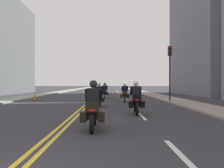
{
  "coord_description": "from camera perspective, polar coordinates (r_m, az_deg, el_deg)",
  "views": [
    {
      "loc": [
        1.65,
        -3.15,
        1.5
      ],
      "look_at": [
        1.83,
        17.35,
        1.5
      ],
      "focal_mm": 38.51,
      "sensor_mm": 36.0,
      "label": 1
    }
  ],
  "objects": [
    {
      "name": "ground_plane",
      "position": [
        51.2,
        -2.37,
        -1.67
      ],
      "size": [
        264.0,
        264.0,
        0.0
      ],
      "primitive_type": "plane",
      "color": "#313135"
    },
    {
      "name": "sidewalk_left",
      "position": [
        51.97,
        -10.58,
        -1.58
      ],
      "size": [
        2.26,
        144.0,
        0.12
      ],
      "primitive_type": "cube",
      "color": "gray",
      "rests_on": "ground"
    },
    {
      "name": "sidewalk_right",
      "position": [
        51.49,
        5.92,
        -1.6
      ],
      "size": [
        2.26,
        144.0,
        0.12
      ],
      "primitive_type": "cube",
      "color": "gray",
      "rests_on": "ground"
    },
    {
      "name": "centreline_yellow_inner",
      "position": [
        51.2,
        -2.5,
        -1.67
      ],
      "size": [
        0.12,
        132.0,
        0.01
      ],
      "primitive_type": "cube",
      "color": "yellow",
      "rests_on": "ground"
    },
    {
      "name": "centreline_yellow_outer",
      "position": [
        51.19,
        -2.23,
        -1.67
      ],
      "size": [
        0.12,
        132.0,
        0.01
      ],
      "primitive_type": "cube",
      "color": "yellow",
      "rests_on": "ground"
    },
    {
      "name": "lane_dashes_white",
      "position": [
        32.22,
        2.15,
        -2.66
      ],
      "size": [
        0.14,
        56.4,
        0.01
      ],
      "color": "silver",
      "rests_on": "ground"
    },
    {
      "name": "building_right_1",
      "position": [
        38.04,
        23.3,
        14.07
      ],
      "size": [
        8.68,
        17.24,
        21.5
      ],
      "color": "slate",
      "rests_on": "ground"
    },
    {
      "name": "motorcycle_0",
      "position": [
        7.94,
        -4.49,
        -6.12
      ],
      "size": [
        0.76,
        2.1,
        1.63
      ],
      "rotation": [
        0.0,
        0.0,
        0.01
      ],
      "color": "black",
      "rests_on": "ground"
    },
    {
      "name": "motorcycle_1",
      "position": [
        12.02,
        5.74,
        -3.9
      ],
      "size": [
        0.78,
        2.18,
        1.66
      ],
      "rotation": [
        0.0,
        0.0,
        -0.04
      ],
      "color": "black",
      "rests_on": "ground"
    },
    {
      "name": "motorcycle_2",
      "position": [
        16.03,
        -3.13,
        -3.04
      ],
      "size": [
        0.77,
        2.23,
        1.6
      ],
      "rotation": [
        0.0,
        0.0,
        -0.02
      ],
      "color": "black",
      "rests_on": "ground"
    },
    {
      "name": "motorcycle_3",
      "position": [
        20.33,
        3.07,
        -2.4
      ],
      "size": [
        0.78,
        2.25,
        1.61
      ],
      "rotation": [
        0.0,
        0.0,
        -0.06
      ],
      "color": "black",
      "rests_on": "ground"
    },
    {
      "name": "motorcycle_4",
      "position": [
        24.87,
        -1.71,
        -1.91
      ],
      "size": [
        0.77,
        2.28,
        1.64
      ],
      "rotation": [
        0.0,
        0.0,
        0.02
      ],
      "color": "black",
      "rests_on": "ground"
    },
    {
      "name": "traffic_cone_0",
      "position": [
        23.26,
        -17.86,
        -2.83
      ],
      "size": [
        0.33,
        0.33,
        0.71
      ],
      "color": "black",
      "rests_on": "ground"
    },
    {
      "name": "traffic_light_near",
      "position": [
        20.81,
        13.56,
        4.82
      ],
      "size": [
        0.28,
        0.38,
        4.68
      ],
      "color": "black",
      "rests_on": "ground"
    }
  ]
}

